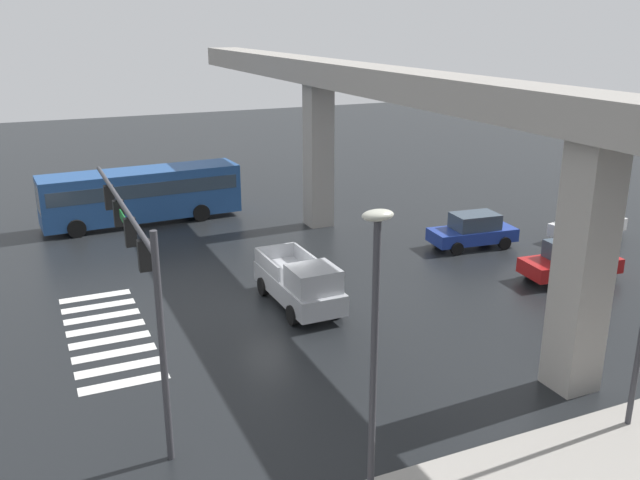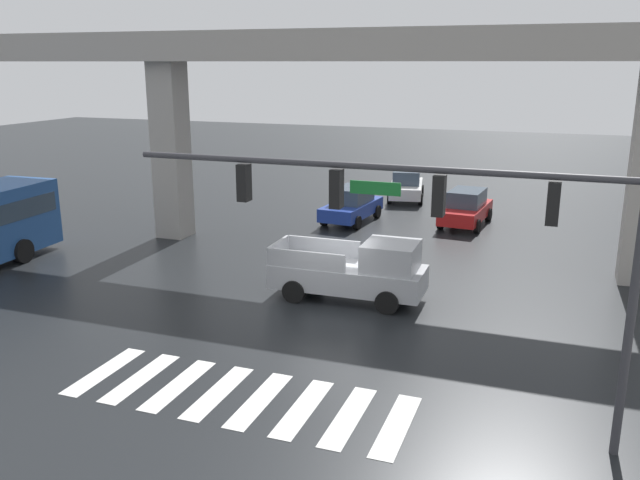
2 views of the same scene
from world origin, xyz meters
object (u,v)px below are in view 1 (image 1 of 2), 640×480
at_px(traffic_signal_mast, 133,248).
at_px(street_lamp_near_corner, 375,331).
at_px(sedan_white, 589,223).
at_px(city_bus, 141,192).
at_px(sedan_blue, 473,230).
at_px(pickup_truck, 301,285).
at_px(sedan_red, 571,261).

distance_m(traffic_signal_mast, street_lamp_near_corner, 8.39).
bearing_deg(street_lamp_near_corner, sedan_white, 124.20).
bearing_deg(traffic_signal_mast, city_bus, 170.01).
bearing_deg(sedan_blue, traffic_signal_mast, -66.92).
height_order(pickup_truck, traffic_signal_mast, traffic_signal_mast).
xyz_separation_m(sedan_white, street_lamp_near_corner, (13.65, -20.08, 3.70)).
bearing_deg(city_bus, street_lamp_near_corner, 1.16).
relative_size(city_bus, sedan_blue, 2.45).
xyz_separation_m(pickup_truck, sedan_blue, (-3.56, 10.78, -0.14)).
relative_size(city_bus, sedan_red, 2.46).
distance_m(pickup_truck, sedan_white, 17.22).
distance_m(pickup_truck, sedan_red, 12.14).
xyz_separation_m(city_bus, sedan_blue, (11.17, 14.32, -0.87)).
bearing_deg(sedan_red, city_bus, -136.92).
height_order(sedan_red, sedan_blue, same).
height_order(sedan_red, street_lamp_near_corner, street_lamp_near_corner).
bearing_deg(city_bus, sedan_blue, 52.04).
relative_size(city_bus, sedan_white, 2.40).
xyz_separation_m(pickup_truck, sedan_red, (1.89, 12.00, -0.14)).
bearing_deg(sedan_red, pickup_truck, -98.94).
xyz_separation_m(sedan_white, traffic_signal_mast, (6.18, -23.90, 3.81)).
relative_size(pickup_truck, traffic_signal_mast, 0.47).
xyz_separation_m(sedan_red, sedan_white, (-4.13, 5.08, 0.00)).
xyz_separation_m(pickup_truck, sedan_white, (-2.24, 17.07, -0.14)).
relative_size(pickup_truck, city_bus, 0.47).
bearing_deg(sedan_white, city_bus, -121.21).
bearing_deg(pickup_truck, street_lamp_near_corner, -14.78).
relative_size(traffic_signal_mast, street_lamp_near_corner, 1.50).
distance_m(sedan_red, sedan_white, 6.54).
xyz_separation_m(city_bus, traffic_signal_mast, (18.67, -3.29, 2.94)).
height_order(pickup_truck, sedan_blue, pickup_truck).
height_order(city_bus, street_lamp_near_corner, street_lamp_near_corner).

